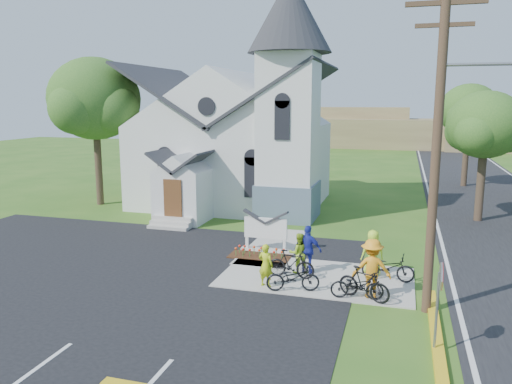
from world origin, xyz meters
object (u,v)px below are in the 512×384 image
(utility_pole, at_px, (439,139))
(bike_4, at_px, (388,267))
(bike_2, at_px, (357,286))
(cyclist_3, at_px, (372,268))
(cyclist_4, at_px, (373,253))
(church_sign, at_px, (266,229))
(cyclist_1, at_px, (299,253))
(cyclist_2, at_px, (308,249))
(stop_sign, at_px, (440,288))
(cyclist_0, at_px, (266,265))
(bike_0, at_px, (293,278))
(bike_1, at_px, (291,264))
(bike_3, at_px, (364,284))

(utility_pole, relative_size, bike_4, 5.29)
(bike_2, relative_size, bike_4, 0.92)
(cyclist_3, bearing_deg, cyclist_4, -95.11)
(church_sign, relative_size, bike_2, 1.27)
(cyclist_1, bearing_deg, cyclist_2, 167.55)
(utility_pole, bearing_deg, cyclist_1, 153.68)
(cyclist_1, distance_m, bike_4, 3.30)
(stop_sign, bearing_deg, utility_pole, 91.49)
(cyclist_0, xyz_separation_m, bike_2, (3.19, -0.25, -0.31))
(cyclist_0, relative_size, cyclist_2, 0.83)
(cyclist_2, bearing_deg, bike_0, 98.07)
(stop_sign, bearing_deg, bike_0, 145.55)
(cyclist_0, bearing_deg, utility_pole, -171.39)
(bike_0, distance_m, cyclist_1, 1.94)
(church_sign, distance_m, cyclist_4, 5.03)
(cyclist_3, bearing_deg, bike_1, -26.57)
(cyclist_0, distance_m, cyclist_4, 4.19)
(cyclist_4, bearing_deg, bike_4, 125.38)
(utility_pole, xyz_separation_m, cyclist_2, (-4.26, 2.34, -4.43))
(stop_sign, xyz_separation_m, bike_0, (-4.47, 3.07, -1.25))
(utility_pole, relative_size, bike_3, 5.49)
(bike_2, height_order, bike_4, bike_4)
(utility_pole, height_order, cyclist_3, utility_pole)
(bike_2, height_order, cyclist_3, cyclist_3)
(church_sign, distance_m, bike_4, 5.76)
(utility_pole, distance_m, bike_1, 6.96)
(church_sign, xyz_separation_m, cyclist_3, (4.76, -4.08, 0.01))
(utility_pole, height_order, cyclist_4, utility_pole)
(utility_pole, height_order, cyclist_0, utility_pole)
(cyclist_3, relative_size, bike_4, 1.05)
(bike_3, bearing_deg, cyclist_3, -10.48)
(bike_3, height_order, bike_4, bike_3)
(bike_2, relative_size, cyclist_3, 0.88)
(church_sign, relative_size, stop_sign, 0.89)
(stop_sign, distance_m, bike_2, 3.99)
(bike_1, bearing_deg, cyclist_2, -33.53)
(bike_1, distance_m, cyclist_4, 3.10)
(stop_sign, bearing_deg, cyclist_4, 109.64)
(bike_0, bearing_deg, bike_1, -1.64)
(cyclist_3, bearing_deg, bike_4, -113.16)
(church_sign, distance_m, bike_3, 6.35)
(stop_sign, bearing_deg, cyclist_0, 149.35)
(bike_2, xyz_separation_m, cyclist_3, (0.43, 0.32, 0.53))
(church_sign, height_order, cyclist_2, cyclist_2)
(bike_0, bearing_deg, bike_2, -108.71)
(cyclist_1, bearing_deg, cyclist_0, 41.70)
(bike_3, bearing_deg, stop_sign, -123.01)
(cyclist_1, height_order, cyclist_2, cyclist_2)
(stop_sign, bearing_deg, bike_4, 105.26)
(utility_pole, xyz_separation_m, bike_0, (-4.40, 0.37, -4.87))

